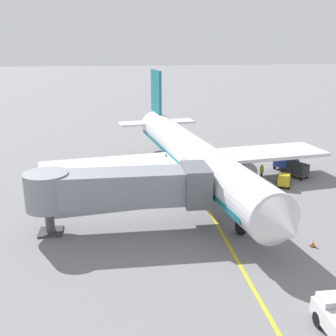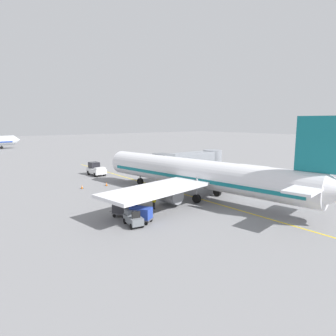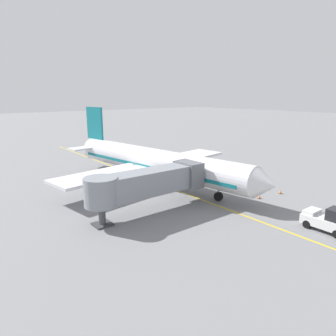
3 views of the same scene
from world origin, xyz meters
name	(u,v)px [view 2 (image 2 of 3)]	position (x,y,z in m)	size (l,w,h in m)	color
ground_plane	(201,199)	(0.00, 0.00, 0.00)	(400.00, 400.00, 0.00)	slate
gate_lead_in_line	(201,199)	(0.00, 0.00, 0.00)	(0.24, 80.00, 0.01)	gold
parked_airliner	(197,174)	(0.30, 1.01, 3.19)	(30.44, 37.29, 10.63)	silver
jet_bridge	(191,160)	(7.77, 10.29, 3.45)	(14.09, 3.50, 4.98)	gray
pushback_tractor	(96,169)	(-3.23, 24.86, 1.10)	(2.23, 4.41, 2.40)	silver
baggage_tug_lead	(132,202)	(-9.05, 2.36, 0.71)	(2.15, 2.77, 1.62)	gold
baggage_tug_trailing	(133,218)	(-12.19, -2.92, 0.71)	(1.64, 2.66, 1.62)	slate
baggage_cart_front	(123,208)	(-11.58, -0.02, 0.95)	(2.23, 2.85, 1.58)	#4C4C51
baggage_cart_second_in_train	(141,213)	(-11.11, -2.71, 0.95)	(2.23, 2.85, 1.58)	#4C4C51
ground_crew_wing_walker	(154,201)	(-7.43, 0.18, 0.95)	(0.30, 0.73, 1.69)	#232328
ground_crew_loader	(144,190)	(-5.13, 5.73, 0.95)	(0.71, 0.35, 1.69)	#232328
safety_cone_nose_left	(82,187)	(-9.86, 15.53, 0.29)	(0.36, 0.36, 0.59)	black
safety_cone_nose_right	(106,184)	(-6.03, 15.02, 0.29)	(0.36, 0.36, 0.59)	black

